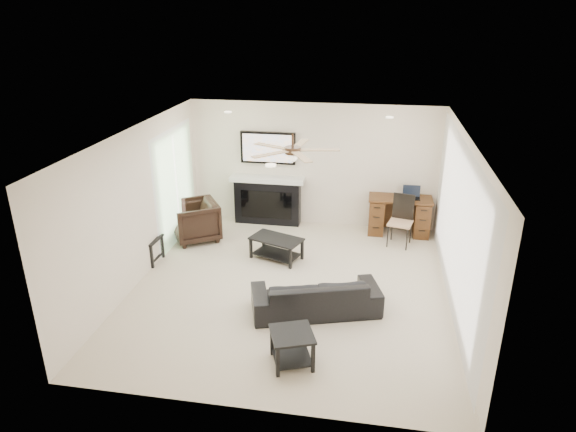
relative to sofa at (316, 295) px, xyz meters
name	(u,v)px	position (x,y,z in m)	size (l,w,h in m)	color
room_shell	(305,188)	(-0.28, 0.70, 1.41)	(5.50, 5.54, 2.52)	beige
sofa	(316,295)	(0.00, 0.00, 0.00)	(1.87, 0.73, 0.55)	black
armchair	(195,221)	(-2.60, 2.15, 0.11)	(0.82, 0.85, 0.77)	black
coffee_table	(276,248)	(-0.90, 1.60, -0.07)	(0.90, 0.50, 0.40)	black
end_table_near	(292,348)	(-0.15, -1.25, -0.05)	(0.52, 0.52, 0.45)	black
end_table_left	(146,250)	(-3.15, 1.10, -0.05)	(0.50, 0.50, 0.45)	black
fireplace_unit	(267,179)	(-1.40, 3.20, 0.68)	(1.52, 0.34, 1.91)	black
desk	(399,216)	(1.28, 3.10, 0.11)	(1.22, 0.56, 0.76)	#3C200F
desk_chair	(400,221)	(1.28, 2.55, 0.21)	(0.42, 0.44, 0.97)	black
laptop	(412,193)	(1.48, 3.08, 0.60)	(0.33, 0.24, 0.23)	black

